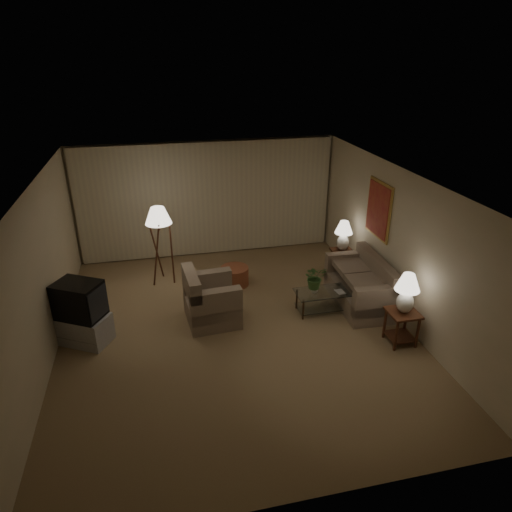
# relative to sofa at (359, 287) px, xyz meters

# --- Properties ---
(ground) EXTENTS (7.00, 7.00, 0.00)m
(ground) POSITION_rel_sofa_xyz_m (-2.50, -0.34, -0.38)
(ground) COLOR #806247
(ground) RESTS_ON ground
(room_shell) EXTENTS (6.04, 7.02, 2.72)m
(room_shell) POSITION_rel_sofa_xyz_m (-2.48, 1.17, 1.37)
(room_shell) COLOR #C1B794
(room_shell) RESTS_ON ground
(sofa) EXTENTS (1.75, 0.97, 0.75)m
(sofa) POSITION_rel_sofa_xyz_m (0.00, 0.00, 0.00)
(sofa) COLOR gray
(sofa) RESTS_ON ground
(armchair) EXTENTS (1.08, 1.04, 0.80)m
(armchair) POSITION_rel_sofa_xyz_m (-2.85, 0.05, 0.03)
(armchair) COLOR gray
(armchair) RESTS_ON ground
(side_table_near) EXTENTS (0.49, 0.49, 0.60)m
(side_table_near) POSITION_rel_sofa_xyz_m (0.15, -1.35, 0.03)
(side_table_near) COLOR #3B1E10
(side_table_near) RESTS_ON ground
(side_table_far) EXTENTS (0.44, 0.37, 0.60)m
(side_table_far) POSITION_rel_sofa_xyz_m (0.15, 1.25, 0.01)
(side_table_far) COLOR #3B1E10
(side_table_far) RESTS_ON ground
(table_lamp_near) EXTENTS (0.41, 0.41, 0.70)m
(table_lamp_near) POSITION_rel_sofa_xyz_m (0.15, -1.35, 0.64)
(table_lamp_near) COLOR white
(table_lamp_near) RESTS_ON side_table_near
(table_lamp_far) EXTENTS (0.38, 0.38, 0.66)m
(table_lamp_far) POSITION_rel_sofa_xyz_m (0.15, 1.25, 0.61)
(table_lamp_far) COLOR white
(table_lamp_far) RESTS_ON side_table_far
(coffee_table) EXTENTS (0.98, 0.54, 0.41)m
(coffee_table) POSITION_rel_sofa_xyz_m (-0.80, -0.10, -0.10)
(coffee_table) COLOR silver
(coffee_table) RESTS_ON ground
(tv_cabinet) EXTENTS (1.28, 1.24, 0.50)m
(tv_cabinet) POSITION_rel_sofa_xyz_m (-5.05, -0.14, -0.13)
(tv_cabinet) COLOR #B1B1B3
(tv_cabinet) RESTS_ON ground
(crt_tv) EXTENTS (1.17, 1.15, 0.62)m
(crt_tv) POSITION_rel_sofa_xyz_m (-5.05, -0.14, 0.44)
(crt_tv) COLOR black
(crt_tv) RESTS_ON tv_cabinet
(floor_lamp) EXTENTS (0.54, 0.54, 1.67)m
(floor_lamp) POSITION_rel_sofa_xyz_m (-3.66, 1.79, 0.50)
(floor_lamp) COLOR #3B1E10
(floor_lamp) RESTS_ON ground
(ottoman) EXTENTS (0.63, 0.63, 0.39)m
(ottoman) POSITION_rel_sofa_xyz_m (-2.20, 1.33, -0.18)
(ottoman) COLOR brown
(ottoman) RESTS_ON ground
(vase) EXTENTS (0.15, 0.15, 0.14)m
(vase) POSITION_rel_sofa_xyz_m (-0.95, -0.10, 0.11)
(vase) COLOR white
(vase) RESTS_ON coffee_table
(flowers) EXTENTS (0.43, 0.38, 0.45)m
(flowers) POSITION_rel_sofa_xyz_m (-0.95, -0.10, 0.41)
(flowers) COLOR #3E6A2F
(flowers) RESTS_ON vase
(book) EXTENTS (0.17, 0.22, 0.02)m
(book) POSITION_rel_sofa_xyz_m (-0.55, -0.20, 0.05)
(book) COLOR olive
(book) RESTS_ON coffee_table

